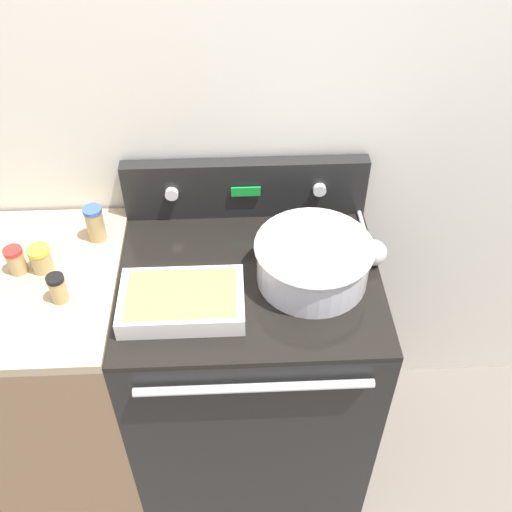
{
  "coord_description": "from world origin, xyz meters",
  "views": [
    {
      "loc": [
        -0.04,
        -0.9,
        2.15
      ],
      "look_at": [
        0.02,
        0.33,
        1.0
      ],
      "focal_mm": 42.0,
      "sensor_mm": 36.0,
      "label": 1
    }
  ],
  "objects_px": {
    "casserole_dish": "(182,300)",
    "spice_jar_blue_cap": "(95,223)",
    "mixing_bowl": "(313,259)",
    "ladle": "(373,251)",
    "spice_jar_black_cap": "(58,288)",
    "spice_jar_red_cap": "(16,260)",
    "spice_jar_yellow_cap": "(41,259)"
  },
  "relations": [
    {
      "from": "spice_jar_black_cap",
      "to": "spice_jar_yellow_cap",
      "type": "distance_m",
      "value": 0.14
    },
    {
      "from": "casserole_dish",
      "to": "spice_jar_blue_cap",
      "type": "xyz_separation_m",
      "value": [
        -0.27,
        0.29,
        0.04
      ]
    },
    {
      "from": "spice_jar_red_cap",
      "to": "mixing_bowl",
      "type": "bearing_deg",
      "value": -3.77
    },
    {
      "from": "spice_jar_blue_cap",
      "to": "spice_jar_yellow_cap",
      "type": "height_order",
      "value": "spice_jar_blue_cap"
    },
    {
      "from": "spice_jar_blue_cap",
      "to": "ladle",
      "type": "bearing_deg",
      "value": -8.33
    },
    {
      "from": "spice_jar_blue_cap",
      "to": "spice_jar_red_cap",
      "type": "distance_m",
      "value": 0.24
    },
    {
      "from": "spice_jar_black_cap",
      "to": "spice_jar_red_cap",
      "type": "height_order",
      "value": "spice_jar_black_cap"
    },
    {
      "from": "ladle",
      "to": "spice_jar_yellow_cap",
      "type": "xyz_separation_m",
      "value": [
        -0.95,
        -0.01,
        0.02
      ]
    },
    {
      "from": "casserole_dish",
      "to": "spice_jar_black_cap",
      "type": "bearing_deg",
      "value": 173.71
    },
    {
      "from": "casserole_dish",
      "to": "spice_jar_black_cap",
      "type": "distance_m",
      "value": 0.33
    },
    {
      "from": "mixing_bowl",
      "to": "spice_jar_red_cap",
      "type": "height_order",
      "value": "mixing_bowl"
    },
    {
      "from": "spice_jar_yellow_cap",
      "to": "spice_jar_black_cap",
      "type": "bearing_deg",
      "value": -59.3
    },
    {
      "from": "casserole_dish",
      "to": "spice_jar_blue_cap",
      "type": "bearing_deg",
      "value": 132.88
    },
    {
      "from": "spice_jar_black_cap",
      "to": "mixing_bowl",
      "type": "bearing_deg",
      "value": 5.16
    },
    {
      "from": "spice_jar_red_cap",
      "to": "casserole_dish",
      "type": "bearing_deg",
      "value": -18.09
    },
    {
      "from": "spice_jar_blue_cap",
      "to": "mixing_bowl",
      "type": "bearing_deg",
      "value": -16.66
    },
    {
      "from": "mixing_bowl",
      "to": "spice_jar_yellow_cap",
      "type": "relative_size",
      "value": 4.19
    },
    {
      "from": "ladle",
      "to": "spice_jar_red_cap",
      "type": "height_order",
      "value": "spice_jar_red_cap"
    },
    {
      "from": "ladle",
      "to": "spice_jar_black_cap",
      "type": "bearing_deg",
      "value": -171.48
    },
    {
      "from": "ladle",
      "to": "spice_jar_black_cap",
      "type": "xyz_separation_m",
      "value": [
        -0.88,
        -0.13,
        0.02
      ]
    },
    {
      "from": "mixing_bowl",
      "to": "spice_jar_blue_cap",
      "type": "distance_m",
      "value": 0.65
    },
    {
      "from": "mixing_bowl",
      "to": "spice_jar_red_cap",
      "type": "xyz_separation_m",
      "value": [
        -0.83,
        0.05,
        -0.02
      ]
    },
    {
      "from": "casserole_dish",
      "to": "ladle",
      "type": "xyz_separation_m",
      "value": [
        0.55,
        0.17,
        0.0
      ]
    },
    {
      "from": "spice_jar_yellow_cap",
      "to": "casserole_dish",
      "type": "bearing_deg",
      "value": -21.43
    },
    {
      "from": "mixing_bowl",
      "to": "ladle",
      "type": "xyz_separation_m",
      "value": [
        0.18,
        0.07,
        -0.04
      ]
    },
    {
      "from": "ladle",
      "to": "spice_jar_red_cap",
      "type": "relative_size",
      "value": 3.51
    },
    {
      "from": "casserole_dish",
      "to": "spice_jar_red_cap",
      "type": "bearing_deg",
      "value": 161.91
    },
    {
      "from": "casserole_dish",
      "to": "spice_jar_red_cap",
      "type": "relative_size",
      "value": 4.03
    },
    {
      "from": "spice_jar_red_cap",
      "to": "spice_jar_yellow_cap",
      "type": "bearing_deg",
      "value": 3.63
    },
    {
      "from": "casserole_dish",
      "to": "mixing_bowl",
      "type": "bearing_deg",
      "value": 15.29
    },
    {
      "from": "mixing_bowl",
      "to": "casserole_dish",
      "type": "distance_m",
      "value": 0.38
    },
    {
      "from": "spice_jar_black_cap",
      "to": "spice_jar_red_cap",
      "type": "distance_m",
      "value": 0.18
    }
  ]
}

